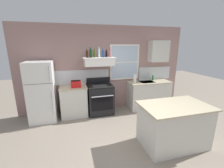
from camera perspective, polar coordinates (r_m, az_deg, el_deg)
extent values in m
plane|color=gray|center=(3.45, 6.58, -23.08)|extent=(16.00, 16.00, 0.00)
cube|color=gray|center=(4.93, -2.61, 5.78)|extent=(5.40, 0.06, 2.70)
cube|color=silver|center=(4.81, -15.96, 2.34)|extent=(2.50, 0.02, 0.44)
cube|color=silver|center=(5.60, 15.85, 4.02)|extent=(1.20, 0.02, 0.44)
cube|color=white|center=(5.03, 4.80, 8.23)|extent=(1.00, 0.04, 1.15)
cube|color=silver|center=(5.02, 4.86, 8.21)|extent=(0.90, 0.01, 1.05)
cube|color=white|center=(5.02, 4.88, 8.20)|extent=(0.90, 0.02, 0.04)
cube|color=white|center=(4.62, -25.06, -2.70)|extent=(0.70, 0.68, 1.68)
cube|color=#333333|center=(4.21, -26.24, -0.04)|extent=(0.69, 0.00, 0.01)
cylinder|color=#A5A8AD|center=(4.29, -21.58, -6.57)|extent=(0.02, 0.02, 0.63)
cylinder|color=#A5A8AD|center=(4.08, -22.60, 3.76)|extent=(0.02, 0.02, 0.37)
cube|color=silver|center=(4.72, -14.17, -6.50)|extent=(0.76, 0.60, 0.88)
cube|color=#C6B793|center=(4.58, -14.52, -1.18)|extent=(0.79, 0.63, 0.03)
cube|color=red|center=(4.49, -13.51, 0.00)|extent=(0.28, 0.20, 0.19)
cube|color=black|center=(4.47, -13.57, 1.11)|extent=(0.24, 0.16, 0.01)
cube|color=black|center=(4.48, -15.38, 0.31)|extent=(0.02, 0.03, 0.02)
cube|color=black|center=(4.76, -4.44, -5.99)|extent=(0.76, 0.64, 0.87)
cube|color=black|center=(4.62, -4.55, -0.69)|extent=(0.76, 0.64, 0.04)
cube|color=black|center=(4.87, -5.22, 1.43)|extent=(0.76, 0.06, 0.18)
cube|color=black|center=(4.47, -3.64, -7.59)|extent=(0.65, 0.01, 0.40)
cylinder|color=silver|center=(4.35, -3.60, -4.70)|extent=(0.65, 0.03, 0.03)
cube|color=white|center=(4.58, -4.98, 8.35)|extent=(0.88, 0.48, 0.22)
cube|color=#262628|center=(4.37, -4.41, 7.00)|extent=(0.75, 0.02, 0.04)
cube|color=white|center=(4.57, -5.01, 9.88)|extent=(0.96, 0.52, 0.02)
cylinder|color=#381E0F|center=(4.51, -9.44, 11.07)|extent=(0.06, 0.06, 0.19)
cylinder|color=#381E0F|center=(4.50, -9.50, 12.60)|extent=(0.03, 0.03, 0.05)
cylinder|color=#143819|center=(4.52, -8.08, 11.35)|extent=(0.07, 0.07, 0.23)
cylinder|color=#143819|center=(4.51, -8.15, 13.16)|extent=(0.03, 0.03, 0.06)
cylinder|color=#4C601E|center=(4.60, -6.55, 11.28)|extent=(0.06, 0.06, 0.20)
cylinder|color=#4C601E|center=(4.60, -6.59, 12.84)|extent=(0.03, 0.03, 0.05)
cylinder|color=silver|center=(4.52, -4.94, 11.55)|extent=(0.06, 0.06, 0.25)
cylinder|color=silver|center=(4.51, -4.98, 13.51)|extent=(0.03, 0.03, 0.06)
cylinder|color=#1E478C|center=(4.57, -3.40, 11.33)|extent=(0.07, 0.07, 0.20)
cylinder|color=#1E478C|center=(4.56, -3.43, 12.90)|extent=(0.03, 0.03, 0.05)
cylinder|color=black|center=(4.63, -2.14, 11.27)|extent=(0.06, 0.06, 0.18)
cylinder|color=black|center=(4.63, -2.15, 12.68)|extent=(0.02, 0.02, 0.05)
cylinder|color=#C67F84|center=(4.65, -0.64, 11.63)|extent=(0.07, 0.07, 0.24)
cylinder|color=#C67F84|center=(4.64, -0.65, 13.45)|extent=(0.03, 0.03, 0.06)
cube|color=silver|center=(5.35, 13.68, -3.95)|extent=(1.40, 0.60, 0.88)
cube|color=#C6B793|center=(5.23, 13.98, 0.78)|extent=(1.43, 0.63, 0.03)
cube|color=#B7BABC|center=(5.16, 13.12, 0.76)|extent=(0.48, 0.36, 0.01)
cylinder|color=silver|center=(5.25, 12.50, 2.66)|extent=(0.03, 0.03, 0.28)
cylinder|color=silver|center=(5.16, 12.98, 3.79)|extent=(0.02, 0.16, 0.02)
cylinder|color=white|center=(4.96, 8.68, 2.09)|extent=(0.11, 0.11, 0.27)
cylinder|color=#268C3F|center=(5.38, 15.21, 2.23)|extent=(0.06, 0.06, 0.18)
cube|color=silver|center=(3.56, 22.21, -14.42)|extent=(1.32, 0.82, 0.88)
cube|color=#C6B793|center=(3.38, 22.95, -7.62)|extent=(1.40, 0.90, 0.03)
cube|color=silver|center=(5.39, 17.24, 11.79)|extent=(0.64, 0.32, 0.70)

